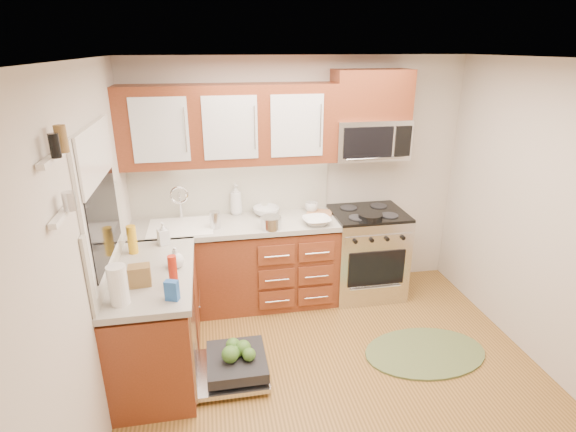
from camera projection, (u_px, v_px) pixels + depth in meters
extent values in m
plane|color=brown|center=(342.00, 388.00, 3.61)|extent=(3.50, 3.50, 0.00)
plane|color=white|center=(360.00, 60.00, 2.73)|extent=(3.50, 3.50, 0.00)
cube|color=beige|center=(299.00, 179.00, 4.78)|extent=(3.50, 0.04, 2.50)
cube|color=beige|center=(88.00, 268.00, 2.87)|extent=(0.04, 3.50, 2.50)
cube|color=beige|center=(567.00, 230.00, 3.46)|extent=(0.04, 3.50, 2.50)
cube|color=#612C15|center=(236.00, 267.00, 4.67)|extent=(2.05, 0.60, 0.85)
cube|color=#612C15|center=(157.00, 325.00, 3.70)|extent=(0.60, 1.25, 0.85)
cube|color=#A19E93|center=(235.00, 225.00, 4.50)|extent=(2.07, 0.64, 0.05)
cube|color=#A19E93|center=(152.00, 274.00, 3.53)|extent=(0.64, 1.27, 0.05)
cube|color=#B3AFA0|center=(231.00, 187.00, 4.66)|extent=(2.05, 0.02, 0.57)
cube|color=#B3AFA0|center=(107.00, 240.00, 3.37)|extent=(0.02, 1.25, 0.57)
cube|color=#612C15|center=(371.00, 94.00, 4.42)|extent=(0.76, 0.35, 0.47)
cube|color=white|center=(96.00, 154.00, 3.12)|extent=(0.02, 0.96, 0.40)
cube|color=white|center=(53.00, 158.00, 2.27)|extent=(0.04, 0.40, 0.03)
cube|color=white|center=(64.00, 213.00, 2.38)|extent=(0.04, 0.40, 0.03)
cylinder|color=black|center=(370.00, 216.00, 4.52)|extent=(0.31, 0.31, 0.05)
cylinder|color=silver|center=(271.00, 223.00, 4.32)|extent=(0.23, 0.23, 0.12)
cube|color=#AA774D|center=(320.00, 212.00, 4.74)|extent=(0.30, 0.25, 0.02)
cylinder|color=silver|center=(215.00, 220.00, 4.33)|extent=(0.14, 0.14, 0.17)
cylinder|color=white|center=(118.00, 285.00, 3.04)|extent=(0.15, 0.15, 0.28)
cylinder|color=gold|center=(132.00, 240.00, 3.79)|extent=(0.09, 0.09, 0.25)
cylinder|color=#B8230F|center=(173.00, 271.00, 3.27)|extent=(0.07, 0.07, 0.24)
cube|color=brown|center=(140.00, 275.00, 3.29)|extent=(0.17, 0.13, 0.16)
cube|color=#2355A7|center=(172.00, 290.00, 3.10)|extent=(0.11, 0.08, 0.15)
imported|color=#999999|center=(317.00, 221.00, 4.44)|extent=(0.30, 0.30, 0.07)
imported|color=#999999|center=(266.00, 211.00, 4.68)|extent=(0.35, 0.35, 0.09)
imported|color=#999999|center=(312.00, 207.00, 4.76)|extent=(0.16, 0.16, 0.11)
imported|color=#999999|center=(236.00, 199.00, 4.66)|extent=(0.15, 0.15, 0.33)
imported|color=#999999|center=(163.00, 233.00, 3.97)|extent=(0.12, 0.12, 0.21)
imported|color=#999999|center=(175.00, 258.00, 3.56)|extent=(0.17, 0.17, 0.17)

